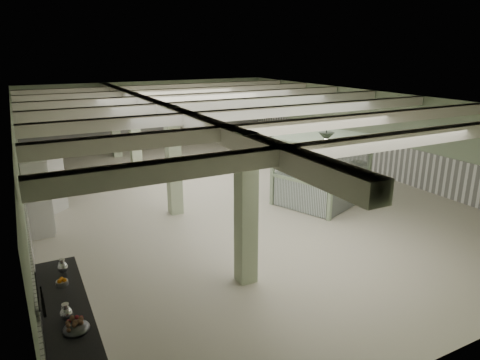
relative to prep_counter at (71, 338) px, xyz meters
name	(u,v)px	position (x,y,z in m)	size (l,w,h in m)	color
floor	(229,193)	(6.54, 7.00, -0.46)	(20.00, 20.00, 0.00)	beige
ceiling	(228,99)	(6.54, 7.00, 3.14)	(14.00, 20.00, 0.02)	beige
wall_back	(152,113)	(6.54, 17.00, 1.34)	(14.00, 0.02, 3.60)	#90A483
wall_left	(20,171)	(-0.46, 7.00, 1.34)	(0.02, 20.00, 3.60)	#90A483
wall_right	(369,131)	(13.54, 7.00, 1.34)	(0.02, 20.00, 3.60)	#90A483
wainscot_left	(26,204)	(-0.44, 7.00, 0.29)	(0.05, 19.90, 1.50)	white
wainscot_right	(367,154)	(13.51, 7.00, 0.29)	(0.05, 19.90, 1.50)	white
wainscot_back	(153,132)	(6.54, 16.98, 0.29)	(13.90, 0.05, 1.50)	white
girder	(162,109)	(4.04, 7.00, 2.92)	(0.45, 19.90, 0.40)	white
beam_a	(383,142)	(6.54, -0.50, 2.96)	(13.90, 0.35, 0.32)	white
beam_b	(312,124)	(6.54, 2.00, 2.96)	(13.90, 0.35, 0.32)	white
beam_c	(263,112)	(6.54, 4.50, 2.96)	(13.90, 0.35, 0.32)	white
beam_d	(228,104)	(6.54, 7.00, 2.96)	(13.90, 0.35, 0.32)	white
beam_e	(202,97)	(6.54, 9.50, 2.96)	(13.90, 0.35, 0.32)	white
beam_f	(181,92)	(6.54, 12.00, 2.96)	(13.90, 0.35, 0.32)	white
beam_g	(164,88)	(6.54, 14.50, 2.96)	(13.90, 0.35, 0.32)	white
column_a	(246,210)	(4.04, 1.00, 1.34)	(0.42, 0.42, 3.60)	beige
column_b	(174,161)	(4.04, 6.00, 1.34)	(0.42, 0.42, 3.60)	beige
column_c	(135,135)	(4.04, 11.00, 1.34)	(0.42, 0.42, 3.60)	beige
column_d	(115,122)	(4.04, 15.00, 1.34)	(0.42, 0.42, 3.60)	beige
hook_rail	(37,290)	(-0.39, -0.60, 1.39)	(0.02, 0.02, 1.20)	black
pendant_front	(326,137)	(7.04, 2.00, 2.59)	(0.44, 0.44, 0.22)	#2A3729
pendant_mid	(234,111)	(7.04, 7.50, 2.59)	(0.44, 0.44, 0.22)	#2A3729
pendant_back	(187,98)	(7.04, 12.50, 2.59)	(0.44, 0.44, 0.22)	#2A3729
prep_counter	(71,338)	(0.00, 0.00, 0.00)	(0.80, 4.58, 0.91)	silver
pitcher_near	(63,266)	(0.11, 1.65, 0.59)	(0.21, 0.24, 0.30)	silver
pitcher_far	(66,312)	(-0.02, -0.10, 0.59)	(0.21, 0.24, 0.31)	silver
veg_colander	(76,326)	(0.08, -0.49, 0.54)	(0.43, 0.43, 0.20)	#46474C
orange_bowl	(62,283)	(0.03, 1.14, 0.48)	(0.23, 0.23, 0.08)	#B2B2B7
skillet_near	(44,307)	(-0.34, -0.74, 1.17)	(0.31, 0.31, 0.04)	black
skillet_far	(43,302)	(-0.34, -0.60, 1.17)	(0.29, 0.29, 0.04)	black
walkin_cooler	(36,188)	(-0.08, 7.11, 0.74)	(1.18, 2.61, 2.39)	silver
guard_booth	(322,157)	(9.06, 4.62, 1.20)	(3.74, 3.47, 2.42)	#94AB89
filing_cabinet	(359,178)	(10.89, 4.66, 0.17)	(0.41, 0.58, 1.26)	#5B6151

